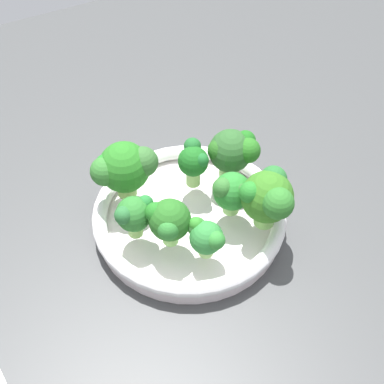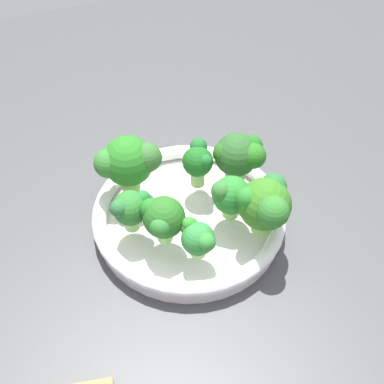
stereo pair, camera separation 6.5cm
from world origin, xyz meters
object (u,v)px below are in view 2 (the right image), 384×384
broccoli_floret_5 (164,221)px  broccoli_floret_7 (266,204)px  broccoli_floret_6 (239,155)px  broccoli_floret_2 (197,237)px  broccoli_floret_4 (130,208)px  broccoli_floret_1 (230,196)px  broccoli_floret_3 (128,161)px  broccoli_floret_0 (198,161)px  bowl (192,216)px

broccoli_floret_5 → broccoli_floret_7: 12.30cm
broccoli_floret_5 → broccoli_floret_6: bearing=118.5°
broccoli_floret_2 → broccoli_floret_4: broccoli_floret_4 is taller
broccoli_floret_5 → broccoli_floret_6: size_ratio=0.90×
broccoli_floret_4 → broccoli_floret_6: broccoli_floret_6 is taller
broccoli_floret_1 → broccoli_floret_7: bearing=37.5°
broccoli_floret_2 → broccoli_floret_3: broccoli_floret_3 is taller
broccoli_floret_4 → broccoli_floret_7: broccoli_floret_7 is taller
broccoli_floret_5 → broccoli_floret_7: (2.55, 11.99, 1.01)cm
broccoli_floret_5 → broccoli_floret_1: bearing=97.6°
broccoli_floret_0 → broccoli_floret_7: size_ratio=0.78×
broccoli_floret_1 → broccoli_floret_6: bearing=148.4°
bowl → broccoli_floret_1: 7.32cm
broccoli_floret_0 → broccoli_floret_5: 10.87cm
bowl → broccoli_floret_7: size_ratio=3.14×
broccoli_floret_4 → broccoli_floret_5: broccoli_floret_5 is taller
broccoli_floret_0 → broccoli_floret_1: 6.98cm
broccoli_floret_2 → broccoli_floret_5: (-3.06, -3.15, 0.93)cm
broccoli_floret_3 → broccoli_floret_7: same height
broccoli_floret_2 → broccoli_floret_7: 9.07cm
broccoli_floret_3 → bowl: bearing=46.4°
broccoli_floret_1 → broccoli_floret_2: size_ratio=1.17×
broccoli_floret_4 → broccoli_floret_2: bearing=43.6°
broccoli_floret_7 → broccoli_floret_3: bearing=-133.5°
bowl → broccoli_floret_0: broccoli_floret_0 is taller
broccoli_floret_7 → broccoli_floret_1: bearing=-142.5°
broccoli_floret_1 → broccoli_floret_0: bearing=-165.7°
bowl → broccoli_floret_7: (6.58, 6.94, 6.71)cm
broccoli_floret_3 → broccoli_floret_6: size_ratio=1.18×
broccoli_floret_2 → broccoli_floret_0: bearing=159.0°
broccoli_floret_0 → broccoli_floret_2: bearing=-21.0°
broccoli_floret_6 → broccoli_floret_0: bearing=-102.8°
broccoli_floret_1 → broccoli_floret_3: 13.91cm
broccoli_floret_4 → broccoli_floret_5: (3.53, 3.13, 0.35)cm
broccoli_floret_0 → broccoli_floret_2: broccoli_floret_0 is taller
broccoli_floret_3 → broccoli_floret_5: broccoli_floret_3 is taller
broccoli_floret_4 → broccoli_floret_5: 4.73cm
broccoli_floret_1 → broccoli_floret_3: bearing=-130.5°
broccoli_floret_0 → broccoli_floret_6: broccoli_floret_6 is taller
broccoli_floret_3 → broccoli_floret_6: 14.40cm
broccoli_floret_5 → bowl: bearing=128.5°
broccoli_floret_1 → broccoli_floret_4: (-2.31, -12.22, -0.07)cm
broccoli_floret_1 → broccoli_floret_4: size_ratio=1.05×
broccoli_floret_6 → broccoli_floret_7: broccoli_floret_7 is taller
bowl → broccoli_floret_5: bearing=-51.5°
broccoli_floret_4 → broccoli_floret_6: size_ratio=0.80×
bowl → broccoli_floret_4: (0.49, -8.18, 5.36)cm
broccoli_floret_2 → broccoli_floret_7: (-0.50, 8.85, 1.93)cm
broccoli_floret_3 → broccoli_floret_4: broccoli_floret_3 is taller
broccoli_floret_2 → broccoli_floret_7: broccoli_floret_7 is taller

